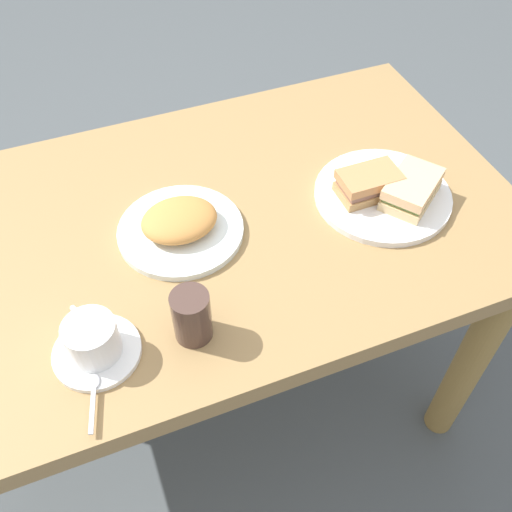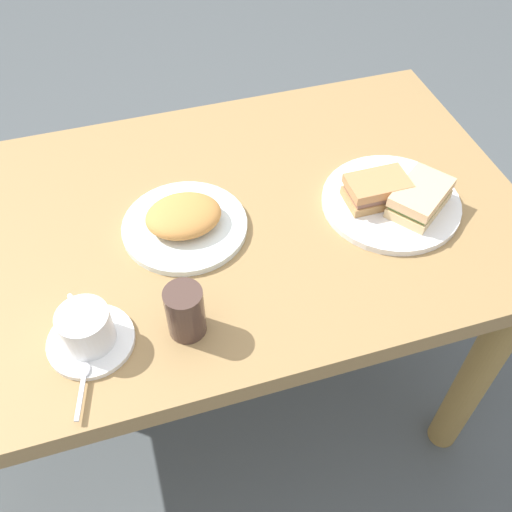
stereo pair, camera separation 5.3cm
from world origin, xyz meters
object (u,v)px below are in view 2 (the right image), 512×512
object	(u,v)px
spoon	(83,381)
sandwich_back	(420,198)
side_plate	(185,226)
sandwich_front	(377,190)
drinking_glass	(185,312)
coffee_cup	(85,326)
sandwich_plate	(391,202)
dining_table	(192,263)
coffee_saucer	(91,341)

from	to	relation	value
spoon	sandwich_back	bearing A→B (deg)	-163.92
side_plate	sandwich_front	bearing A→B (deg)	173.21
sandwich_front	drinking_glass	world-z (taller)	drinking_glass
sandwich_back	coffee_cup	world-z (taller)	coffee_cup
sandwich_plate	sandwich_back	distance (m)	0.06
coffee_cup	spoon	distance (m)	0.09
sandwich_front	side_plate	size ratio (longest dim) A/B	0.49
dining_table	sandwich_front	bearing A→B (deg)	171.17
dining_table	side_plate	world-z (taller)	side_plate
sandwich_front	coffee_cup	world-z (taller)	coffee_cup
dining_table	drinking_glass	world-z (taller)	drinking_glass
dining_table	coffee_cup	bearing A→B (deg)	46.25
side_plate	coffee_cup	bearing A→B (deg)	45.47
coffee_cup	side_plate	world-z (taller)	coffee_cup
dining_table	coffee_cup	xyz separation A→B (m)	(0.21, 0.22, 0.17)
sandwich_plate	drinking_glass	size ratio (longest dim) A/B	2.80
dining_table	spoon	xyz separation A→B (m)	(0.23, 0.30, 0.13)
dining_table	drinking_glass	distance (m)	0.30
sandwich_back	side_plate	bearing A→B (deg)	-11.27
side_plate	sandwich_plate	bearing A→B (deg)	172.35
sandwich_front	coffee_cup	distance (m)	0.61
coffee_cup	drinking_glass	bearing A→B (deg)	172.35
sandwich_plate	coffee_cup	world-z (taller)	coffee_cup
sandwich_front	coffee_saucer	size ratio (longest dim) A/B	0.83
coffee_cup	side_plate	distance (m)	0.29
sandwich_plate	sandwich_front	bearing A→B (deg)	-17.39
sandwich_plate	coffee_cup	size ratio (longest dim) A/B	2.44
side_plate	coffee_saucer	bearing A→B (deg)	45.78
sandwich_plate	side_plate	world-z (taller)	same
dining_table	sandwich_plate	bearing A→B (deg)	170.47
coffee_cup	sandwich_plate	bearing A→B (deg)	-166.13
coffee_saucer	spoon	world-z (taller)	spoon
coffee_saucer	drinking_glass	bearing A→B (deg)	172.95
sandwich_back	spoon	size ratio (longest dim) A/B	1.57
sandwich_front	spoon	world-z (taller)	sandwich_front
dining_table	sandwich_front	distance (m)	0.41
sandwich_plate	dining_table	bearing A→B (deg)	-9.53
coffee_saucer	drinking_glass	world-z (taller)	drinking_glass
coffee_cup	side_plate	bearing A→B (deg)	-134.53
sandwich_back	coffee_saucer	distance (m)	0.67
dining_table	side_plate	size ratio (longest dim) A/B	5.58
sandwich_front	side_plate	xyz separation A→B (m)	(0.38, -0.05, -0.03)
side_plate	drinking_glass	distance (m)	0.24
sandwich_plate	drinking_glass	xyz separation A→B (m)	(0.46, 0.17, 0.04)
drinking_glass	coffee_cup	bearing A→B (deg)	-7.65
sandwich_front	drinking_glass	xyz separation A→B (m)	(0.42, 0.18, 0.01)
dining_table	sandwich_front	size ratio (longest dim) A/B	11.27
sandwich_plate	spoon	bearing A→B (deg)	19.85
sandwich_front	coffee_cup	size ratio (longest dim) A/B	1.05
sandwich_front	dining_table	bearing A→B (deg)	-8.83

